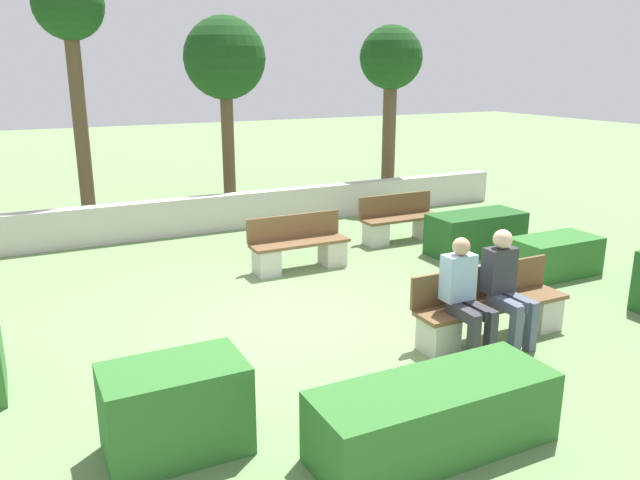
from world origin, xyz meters
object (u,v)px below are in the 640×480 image
bench_left_side (401,224)px  tree_rightmost (391,65)px  bench_front (490,311)px  tree_center_left (70,20)px  bench_right_side (299,249)px  person_seated_woman (506,281)px  person_seated_man (465,291)px  tree_center_right (225,61)px

bench_left_side → tree_rightmost: bearing=68.7°
bench_front → tree_center_left: bearing=114.4°
bench_right_side → person_seated_woman: size_ratio=1.20×
person_seated_man → tree_center_left: tree_center_left is taller
bench_front → person_seated_woman: 0.45m
bench_right_side → tree_center_left: tree_center_left is taller
person_seated_man → bench_right_side: bearing=96.3°
tree_center_left → bench_front: bearing=-65.6°
person_seated_man → tree_rightmost: bearing=63.4°
bench_right_side → tree_center_left: (-2.72, 4.55, 3.76)m
tree_center_right → tree_rightmost: bearing=-10.8°
bench_left_side → tree_center_left: size_ratio=0.32×
bench_right_side → person_seated_man: size_ratio=1.22×
bench_front → bench_right_side: 3.64m
bench_front → bench_left_side: same height
person_seated_man → tree_center_left: 9.39m
person_seated_woman → tree_rightmost: size_ratio=0.33×
person_seated_man → tree_rightmost: (3.79, 7.58, 2.51)m
bench_left_side → person_seated_man: person_seated_man is taller
tree_center_left → tree_center_right: bearing=1.9°
bench_front → tree_rightmost: size_ratio=0.50×
person_seated_woman → tree_rightmost: (3.18, 7.58, 2.49)m
tree_rightmost → person_seated_man: bearing=-116.6°
person_seated_man → tree_center_left: size_ratio=0.27×
bench_left_side → person_seated_man: 4.83m
tree_center_right → tree_rightmost: 3.88m
person_seated_man → tree_rightmost: size_ratio=0.32×
person_seated_woman → person_seated_man: bearing=-179.6°
bench_front → person_seated_woman: (0.07, -0.14, 0.42)m
bench_left_side → tree_center_right: size_ratio=0.37×
person_seated_woman → tree_center_right: (-0.64, 8.30, 2.56)m
person_seated_man → tree_center_right: bearing=90.2°
bench_right_side → tree_center_right: size_ratio=0.38×
bench_left_side → person_seated_woman: bearing=-100.9°
bench_right_side → person_seated_woman: bearing=-65.1°
tree_center_right → person_seated_man: bearing=-89.8°
tree_rightmost → person_seated_woman: bearing=-112.8°
bench_right_side → person_seated_woman: 3.82m
tree_center_left → bench_left_side: bearing=-36.7°
bench_front → bench_right_side: bearing=105.0°
person_seated_man → person_seated_woman: person_seated_woman is taller
person_seated_woman → tree_rightmost: tree_rightmost is taller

